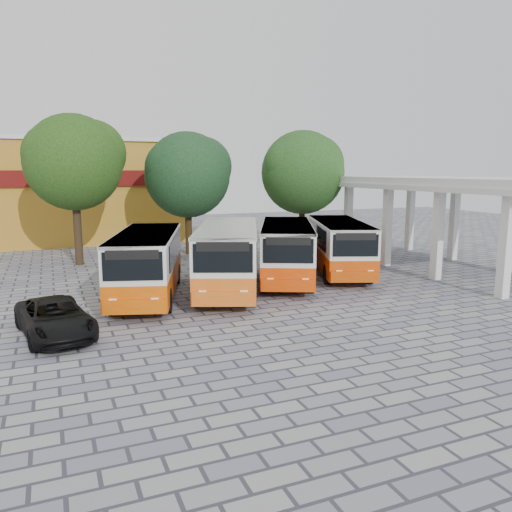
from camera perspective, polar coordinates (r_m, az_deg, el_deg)
name	(u,v)px	position (r m, az deg, el deg)	size (l,w,h in m)	color
ground	(326,302)	(22.65, 7.99, -5.18)	(90.00, 90.00, 0.00)	slate
terminal_shelter	(449,186)	(31.49, 21.23, 7.49)	(6.80, 15.80, 5.40)	silver
shophouse_block	(51,190)	(44.84, -22.40, 6.94)	(20.40, 10.40, 8.30)	#A9751C
bus_far_left	(147,260)	(23.33, -12.32, -0.48)	(4.92, 8.88, 3.01)	#D04C00
bus_centre_left	(228,254)	(24.06, -3.20, 0.27)	(5.77, 9.45, 3.18)	#D35B12
bus_centre_right	(287,248)	(26.36, 3.54, 0.91)	(5.86, 9.02, 3.03)	#CE3800
bus_far_right	(339,244)	(28.53, 9.50, 1.40)	(5.29, 8.81, 2.97)	#BD3B00
tree_left	(75,159)	(32.48, -20.01, 10.34)	(6.07, 5.78, 9.16)	#382919
tree_middle	(188,172)	(35.05, -7.74, 9.48)	(6.16, 5.87, 8.43)	#382711
tree_right	(303,170)	(36.05, 5.44, 9.79)	(6.19, 5.90, 8.60)	#36220F
parked_car	(55,318)	(19.13, -22.00, -6.59)	(2.16, 4.68, 1.30)	black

